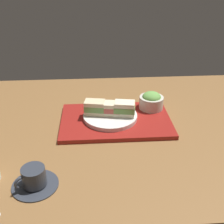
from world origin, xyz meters
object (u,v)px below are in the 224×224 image
(salad_bowl, at_px, (151,101))
(sandwich_near, at_px, (126,109))
(sandwich_plate, at_px, (110,116))
(sandwich_far, at_px, (95,107))
(coffee_cup, at_px, (34,179))
(sandwich_middle, at_px, (110,109))

(salad_bowl, bearing_deg, sandwich_near, 35.37)
(sandwich_plate, relative_size, salad_bowl, 2.13)
(sandwich_far, xyz_separation_m, coffee_cup, (0.18, 0.37, -0.04))
(sandwich_near, bearing_deg, salad_bowl, -144.63)
(sandwich_near, height_order, coffee_cup, sandwich_near)
(coffee_cup, bearing_deg, salad_bowl, -134.74)
(sandwich_middle, distance_m, sandwich_far, 0.06)
(sandwich_middle, xyz_separation_m, sandwich_far, (0.06, -0.01, 0.00))
(sandwich_far, bearing_deg, salad_bowl, -165.14)
(salad_bowl, height_order, coffee_cup, salad_bowl)
(sandwich_near, height_order, salad_bowl, sandwich_near)
(sandwich_near, relative_size, salad_bowl, 0.88)
(sandwich_plate, distance_m, salad_bowl, 0.20)
(sandwich_far, bearing_deg, sandwich_plate, 170.49)
(sandwich_near, relative_size, coffee_cup, 0.66)
(sandwich_middle, bearing_deg, sandwich_near, 170.49)
(sandwich_plate, xyz_separation_m, sandwich_middle, (0.00, -0.00, 0.03))
(sandwich_plate, distance_m, sandwich_middle, 0.03)
(sandwich_near, relative_size, sandwich_far, 1.03)
(coffee_cup, bearing_deg, sandwich_plate, -124.57)
(sandwich_near, distance_m, sandwich_middle, 0.06)
(sandwich_far, height_order, salad_bowl, same)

